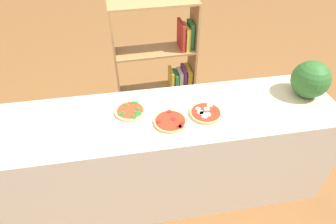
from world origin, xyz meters
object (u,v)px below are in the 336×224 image
object	(u,v)px
watermelon	(311,79)
bookshelf	(165,77)
pizza_mozzarella_2	(206,113)
pizza_pepperoni_1	(170,121)
pizza_spinach_0	(130,111)

from	to	relation	value
watermelon	bookshelf	xyz separation A→B (m)	(-0.96, 0.85, -0.42)
watermelon	bookshelf	bearing A→B (deg)	138.51
pizza_mozzarella_2	pizza_pepperoni_1	bearing A→B (deg)	-171.04
pizza_spinach_0	pizza_pepperoni_1	xyz separation A→B (m)	(0.26, -0.16, 0.00)
pizza_mozzarella_2	bookshelf	bearing A→B (deg)	98.02
pizza_pepperoni_1	bookshelf	xyz separation A→B (m)	(0.13, 0.99, -0.29)
pizza_pepperoni_1	pizza_mozzarella_2	world-z (taller)	pizza_mozzarella_2
watermelon	bookshelf	world-z (taller)	bookshelf
pizza_pepperoni_1	watermelon	distance (m)	1.11
pizza_mozzarella_2	bookshelf	world-z (taller)	bookshelf
pizza_spinach_0	bookshelf	world-z (taller)	bookshelf
pizza_spinach_0	pizza_mozzarella_2	xyz separation A→B (m)	(0.53, -0.12, 0.00)
pizza_pepperoni_1	pizza_mozzarella_2	distance (m)	0.27
pizza_mozzarella_2	bookshelf	xyz separation A→B (m)	(-0.13, 0.95, -0.29)
pizza_spinach_0	watermelon	distance (m)	1.36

